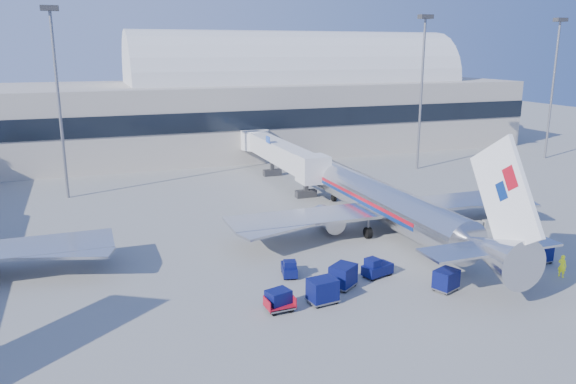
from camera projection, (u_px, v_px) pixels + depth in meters
name	position (u px, v px, depth m)	size (l,w,h in m)	color
ground	(311.00, 260.00, 48.63)	(260.00, 260.00, 0.00)	gray
terminal	(107.00, 113.00, 93.10)	(170.00, 28.15, 21.00)	#B2AA9E
airliner_main	(387.00, 204.00, 55.35)	(32.00, 37.26, 12.07)	silver
jetbridge_near	(277.00, 151.00, 78.22)	(4.40, 27.50, 6.25)	silver
mast_west	(56.00, 75.00, 65.56)	(2.00, 1.20, 22.60)	slate
mast_east	(423.00, 70.00, 82.31)	(2.00, 1.20, 22.60)	slate
mast_far_east	(555.00, 68.00, 90.69)	(2.00, 1.20, 22.60)	slate
barrier_near	(469.00, 227.00, 56.37)	(3.00, 0.55, 0.90)	#9E9E96
barrier_mid	(495.00, 223.00, 57.47)	(3.00, 0.55, 0.90)	#9E9E96
barrier_far	(521.00, 220.00, 58.58)	(3.00, 0.55, 0.90)	#9E9E96
tug_lead	(376.00, 268.00, 44.97)	(2.73, 1.88, 1.62)	#090E46
tug_right	(446.00, 245.00, 50.22)	(2.75, 1.90, 1.63)	#090E46
tug_left	(289.00, 268.00, 45.04)	(1.59, 2.43, 1.46)	#090E46
cart_train_a	(343.00, 276.00, 42.81)	(2.61, 2.49, 1.83)	#090E46
cart_train_b	(323.00, 290.00, 40.21)	(2.26, 1.83, 1.83)	#090E46
cart_train_c	(278.00, 300.00, 39.14)	(1.97, 1.69, 1.48)	#090E46
cart_solo_near	(446.00, 280.00, 42.33)	(2.25, 2.01, 1.64)	#090E46
cart_solo_far	(541.00, 253.00, 47.91)	(1.86, 1.46, 1.58)	#090E46
cart_open_red	(280.00, 306.00, 39.06)	(2.07, 1.51, 0.54)	slate
ramp_worker	(562.00, 266.00, 44.85)	(0.68, 0.44, 1.85)	#BDDB17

